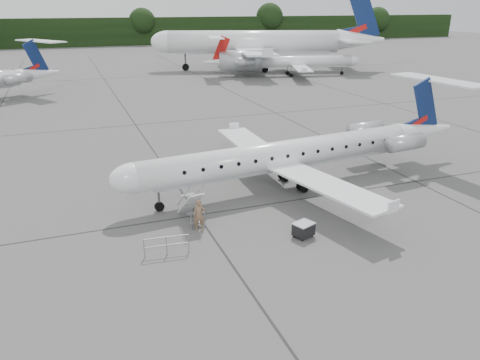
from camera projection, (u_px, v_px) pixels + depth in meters
name	position (u px, v px, depth m)	size (l,w,h in m)	color
ground	(316.00, 228.00, 26.21)	(320.00, 320.00, 0.00)	#555553
treeline	(100.00, 32.00, 138.64)	(260.00, 4.00, 8.00)	black
main_regional_jet	(283.00, 141.00, 30.81)	(25.59, 18.43, 6.56)	white
airstair	(191.00, 204.00, 26.74)	(0.85, 2.34, 2.06)	white
passenger	(199.00, 215.00, 25.68)	(0.66, 0.43, 1.80)	brown
safety_railing	(167.00, 246.00, 23.23)	(2.20, 0.08, 1.00)	gray
baggage_cart	(304.00, 229.00, 25.08)	(1.01, 0.82, 0.88)	black
bg_narrowbody	(253.00, 30.00, 86.05)	(40.21, 28.95, 14.43)	white
bg_regional_right	(295.00, 56.00, 80.69)	(25.77, 18.56, 6.76)	white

